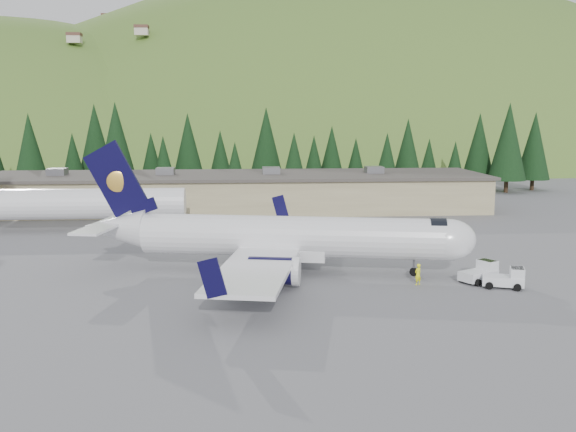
{
  "coord_description": "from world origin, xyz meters",
  "views": [
    {
      "loc": [
        -4.56,
        -53.8,
        13.42
      ],
      "look_at": [
        0.0,
        6.0,
        4.0
      ],
      "focal_mm": 40.0,
      "sensor_mm": 36.0,
      "label": 1
    }
  ],
  "objects_px": {
    "airliner": "(282,238)",
    "ramp_worker": "(418,274)",
    "terminal_building": "(236,191)",
    "second_airliner": "(65,203)",
    "baggage_tug_b": "(507,279)",
    "baggage_tug_a": "(481,273)"
  },
  "relations": [
    {
      "from": "second_airliner",
      "to": "terminal_building",
      "type": "xyz_separation_m",
      "value": [
        19.91,
        16.0,
        -0.7
      ]
    },
    {
      "from": "airliner",
      "to": "terminal_building",
      "type": "height_order",
      "value": "airliner"
    },
    {
      "from": "airliner",
      "to": "ramp_worker",
      "type": "xyz_separation_m",
      "value": [
        10.57,
        -5.07,
        -2.15
      ]
    },
    {
      "from": "baggage_tug_b",
      "to": "terminal_building",
      "type": "distance_m",
      "value": 49.19
    },
    {
      "from": "airliner",
      "to": "second_airliner",
      "type": "distance_m",
      "value": 32.39
    },
    {
      "from": "second_airliner",
      "to": "baggage_tug_b",
      "type": "height_order",
      "value": "second_airliner"
    },
    {
      "from": "baggage_tug_a",
      "to": "second_airliner",
      "type": "bearing_deg",
      "value": 117.31
    },
    {
      "from": "terminal_building",
      "to": "ramp_worker",
      "type": "xyz_separation_m",
      "value": [
        14.6,
        -42.87,
        -1.76
      ]
    },
    {
      "from": "airliner",
      "to": "baggage_tug_b",
      "type": "bearing_deg",
      "value": -9.16
    },
    {
      "from": "airliner",
      "to": "baggage_tug_a",
      "type": "relative_size",
      "value": 9.57
    },
    {
      "from": "baggage_tug_b",
      "to": "terminal_building",
      "type": "xyz_separation_m",
      "value": [
        -21.35,
        44.28,
        1.88
      ]
    },
    {
      "from": "airliner",
      "to": "terminal_building",
      "type": "distance_m",
      "value": 38.02
    },
    {
      "from": "baggage_tug_b",
      "to": "terminal_building",
      "type": "height_order",
      "value": "terminal_building"
    },
    {
      "from": "baggage_tug_a",
      "to": "baggage_tug_b",
      "type": "distance_m",
      "value": 2.42
    },
    {
      "from": "second_airliner",
      "to": "baggage_tug_a",
      "type": "relative_size",
      "value": 7.74
    },
    {
      "from": "airliner",
      "to": "second_airliner",
      "type": "relative_size",
      "value": 1.24
    },
    {
      "from": "airliner",
      "to": "terminal_building",
      "type": "xyz_separation_m",
      "value": [
        -4.03,
        37.8,
        -0.39
      ]
    },
    {
      "from": "ramp_worker",
      "to": "second_airliner",
      "type": "bearing_deg",
      "value": -69.16
    },
    {
      "from": "airliner",
      "to": "ramp_worker",
      "type": "relative_size",
      "value": 19.64
    },
    {
      "from": "baggage_tug_b",
      "to": "ramp_worker",
      "type": "height_order",
      "value": "ramp_worker"
    },
    {
      "from": "baggage_tug_a",
      "to": "baggage_tug_b",
      "type": "xyz_separation_m",
      "value": [
        1.33,
        -2.02,
        -0.02
      ]
    },
    {
      "from": "terminal_building",
      "to": "airliner",
      "type": "bearing_deg",
      "value": -83.91
    }
  ]
}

